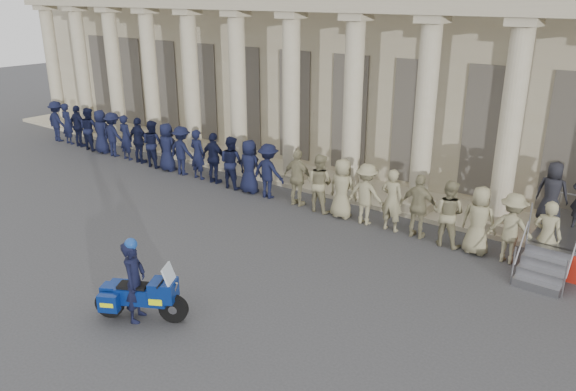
{
  "coord_description": "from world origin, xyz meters",
  "views": [
    {
      "loc": [
        10.97,
        -8.24,
        6.91
      ],
      "look_at": [
        2.1,
        3.37,
        1.6
      ],
      "focal_mm": 35.0,
      "sensor_mm": 36.0,
      "label": 1
    }
  ],
  "objects": [
    {
      "name": "building",
      "position": [
        -0.0,
        14.74,
        4.52
      ],
      "size": [
        40.0,
        12.5,
        9.0
      ],
      "color": "tan",
      "rests_on": "ground"
    },
    {
      "name": "officer_rank",
      "position": [
        -3.12,
        6.31,
        0.98
      ],
      "size": [
        23.56,
        0.74,
        1.96
      ],
      "color": "black",
      "rests_on": "ground"
    },
    {
      "name": "rider",
      "position": [
        1.67,
        -1.61,
        0.98
      ],
      "size": [
        0.73,
        0.82,
        1.98
      ],
      "rotation": [
        0.0,
        0.0,
        2.08
      ],
      "color": "black",
      "rests_on": "ground"
    },
    {
      "name": "motorcycle",
      "position": [
        1.77,
        -1.56,
        0.6
      ],
      "size": [
        1.95,
        1.4,
        1.38
      ],
      "rotation": [
        0.0,
        0.0,
        0.51
      ],
      "color": "black",
      "rests_on": "ground"
    },
    {
      "name": "ground",
      "position": [
        0.0,
        0.0,
        0.0
      ],
      "size": [
        90.0,
        90.0,
        0.0
      ],
      "primitive_type": "plane",
      "color": "#38383A",
      "rests_on": "ground"
    }
  ]
}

